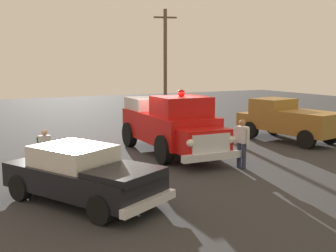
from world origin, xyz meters
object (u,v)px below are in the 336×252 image
at_px(classic_hot_rod, 83,174).
at_px(vintage_fire_truck, 171,123).
at_px(spectator_standing, 242,140).
at_px(utility_pole, 165,59).
at_px(lawn_chair_by_car, 163,123).
at_px(spectator_seated, 45,147).
at_px(parked_pickup, 288,120).
at_px(traffic_cone, 209,129).
at_px(lawn_chair_near_truck, 45,149).

bearing_deg(classic_hot_rod, vintage_fire_truck, 41.98).
height_order(spectator_standing, utility_pole, utility_pole).
xyz_separation_m(lawn_chair_by_car, utility_pole, (5.02, 9.53, 3.27)).
bearing_deg(lawn_chair_by_car, spectator_standing, -94.61).
relative_size(spectator_seated, spectator_standing, 0.77).
height_order(parked_pickup, spectator_standing, parked_pickup).
bearing_deg(vintage_fire_truck, spectator_standing, -72.42).
xyz_separation_m(spectator_standing, traffic_cone, (2.61, 6.06, -0.66)).
xyz_separation_m(parked_pickup, traffic_cone, (-2.41, 2.91, -0.68)).
distance_m(vintage_fire_truck, lawn_chair_near_truck, 4.91).
relative_size(lawn_chair_near_truck, spectator_seated, 0.79).
xyz_separation_m(vintage_fire_truck, spectator_standing, (1.03, -3.25, -0.23)).
height_order(parked_pickup, lawn_chair_by_car, parked_pickup).
height_order(parked_pickup, utility_pole, utility_pole).
height_order(vintage_fire_truck, spectator_standing, vintage_fire_truck).
bearing_deg(spectator_seated, classic_hot_rod, -89.04).
bearing_deg(spectator_seated, parked_pickup, -0.73).
xyz_separation_m(vintage_fire_truck, spectator_seated, (-4.87, 0.03, -0.50)).
distance_m(parked_pickup, lawn_chair_near_truck, 10.93).
bearing_deg(classic_hot_rod, lawn_chair_by_car, 52.10).
height_order(vintage_fire_truck, spectator_seated, vintage_fire_truck).
distance_m(parked_pickup, spectator_standing, 5.93).
bearing_deg(vintage_fire_truck, classic_hot_rod, -138.02).
bearing_deg(utility_pole, parked_pickup, -92.41).
relative_size(parked_pickup, spectator_seated, 3.91).
distance_m(lawn_chair_near_truck, utility_pole, 17.87).
height_order(spectator_standing, traffic_cone, spectator_standing).
bearing_deg(vintage_fire_truck, parked_pickup, -1.00).
bearing_deg(spectator_standing, spectator_seated, 150.89).
height_order(vintage_fire_truck, lawn_chair_by_car, vintage_fire_truck).
bearing_deg(utility_pole, lawn_chair_near_truck, -130.88).
bearing_deg(utility_pole, lawn_chair_by_car, -117.76).
bearing_deg(traffic_cone, lawn_chair_near_truck, -162.77).
distance_m(parked_pickup, utility_pole, 13.86).
bearing_deg(lawn_chair_by_car, vintage_fire_truck, -112.35).
xyz_separation_m(lawn_chair_near_truck, utility_pole, (11.50, 13.28, 3.27)).
relative_size(vintage_fire_truck, parked_pickup, 1.19).
xyz_separation_m(lawn_chair_near_truck, spectator_seated, (-0.00, -0.13, 0.11)).
xyz_separation_m(classic_hot_rod, parked_pickup, (10.85, 4.21, 0.24)).
height_order(lawn_chair_near_truck, traffic_cone, lawn_chair_near_truck).
bearing_deg(vintage_fire_truck, spectator_seated, 179.60).
xyz_separation_m(spectator_standing, utility_pole, (5.59, 16.70, 2.90)).
distance_m(parked_pickup, lawn_chair_by_car, 6.00).
bearing_deg(parked_pickup, classic_hot_rod, -158.78).
distance_m(utility_pole, traffic_cone, 11.61).
xyz_separation_m(parked_pickup, lawn_chair_near_truck, (-10.92, 0.27, -0.40)).
height_order(vintage_fire_truck, classic_hot_rod, vintage_fire_truck).
relative_size(classic_hot_rod, parked_pickup, 0.94).
xyz_separation_m(spectator_seated, utility_pole, (11.50, 13.41, 3.16)).
xyz_separation_m(utility_pole, traffic_cone, (-2.99, -10.64, -3.55)).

